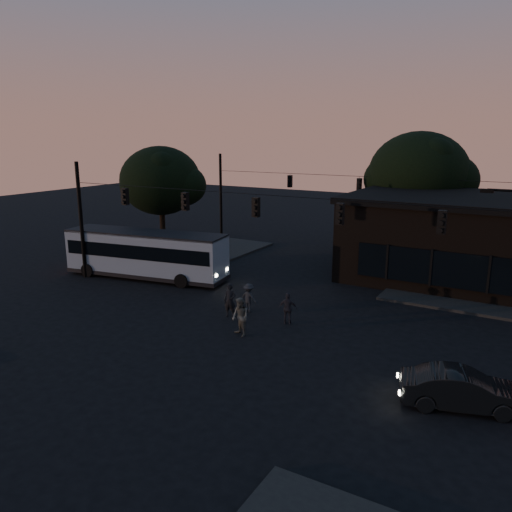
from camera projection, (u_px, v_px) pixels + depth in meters
The scene contains 13 objects.
ground at pixel (213, 336), 23.19m from camera, with size 120.00×120.00×0.00m, color black.
sidewalk_far_left at pixel (172, 246), 41.77m from camera, with size 14.00×10.00×0.15m, color black.
building at pixel (473, 239), 31.59m from camera, with size 15.40×10.41×5.40m.
tree_behind at pixel (419, 174), 38.27m from camera, with size 7.60×7.60×9.43m.
tree_left at pixel (161, 181), 39.63m from camera, with size 6.40×6.40×8.30m.
signal_rig_near at pixel (256, 229), 25.50m from camera, with size 26.24×0.30×7.50m.
signal_rig_far at pixel (358, 199), 39.01m from camera, with size 26.24×0.30×7.50m.
bus at pixel (146, 252), 32.34m from camera, with size 11.12×4.29×3.06m.
car at pixel (463, 390), 16.94m from camera, with size 1.43×4.10×1.35m, color black.
pedestrian_a at pixel (230, 300), 25.48m from camera, with size 0.64×0.42×1.77m, color black.
pedestrian_b at pixel (240, 317), 23.05m from camera, with size 0.88×0.69×1.82m, color #4D4E47.
pedestrian_c at pixel (288, 308), 24.51m from camera, with size 0.94×0.39×1.61m, color black.
pedestrian_d at pixel (249, 298), 26.25m from camera, with size 0.99×0.57×1.53m, color black.
Camera 1 is at (12.61, -17.72, 9.09)m, focal length 35.00 mm.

